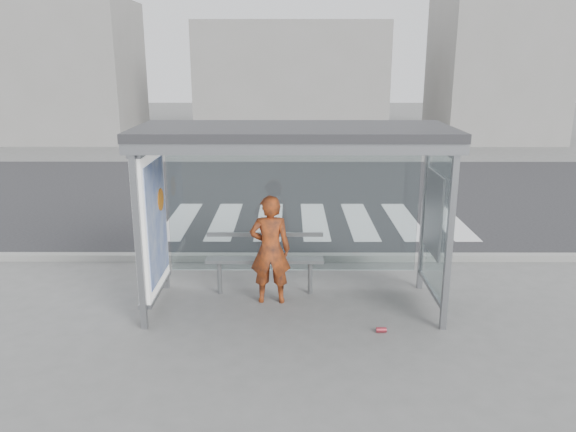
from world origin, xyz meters
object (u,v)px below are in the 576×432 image
object	(u,v)px
bus_shelter	(267,172)
bench	(265,259)
person	(270,250)
soda_can	(381,330)

from	to	relation	value
bus_shelter	bench	distance (m)	1.50
bus_shelter	bench	size ratio (longest dim) A/B	2.38
bench	person	bearing A→B (deg)	-72.91
person	soda_can	world-z (taller)	person
bench	bus_shelter	bearing A→B (deg)	-81.86
bus_shelter	soda_can	bearing A→B (deg)	-29.64
bus_shelter	bench	xyz separation A→B (m)	(-0.06, 0.44, -1.44)
person	bench	distance (m)	0.43
person	soda_can	size ratio (longest dim) A/B	12.30
bus_shelter	person	bearing A→B (deg)	73.84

